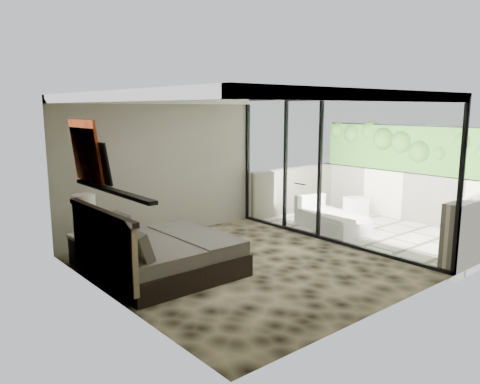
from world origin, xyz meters
TOP-DOWN VIEW (x-y plane):
  - floor at (0.00, 0.00)m, footprint 5.00×5.00m
  - ceiling at (0.00, 0.00)m, footprint 4.50×5.00m
  - back_wall at (0.00, 2.49)m, footprint 4.50×0.02m
  - left_wall at (-2.24, 0.00)m, footprint 0.02×5.00m
  - glass_wall at (2.25, 0.00)m, footprint 0.08×5.00m
  - terrace_slab at (3.75, 0.00)m, footprint 3.00×5.00m
  - parapet_far at (5.10, 0.00)m, footprint 0.30×5.00m
  - foliage_hedge at (5.10, 0.00)m, footprint 0.36×4.60m
  - picture_ledge at (-2.18, 0.10)m, footprint 0.12×2.20m
  - bed at (-1.29, 0.47)m, footprint 2.05×1.99m
  - nightstand at (-1.94, 1.71)m, footprint 0.67×0.67m
  - table_lamp at (-1.96, 1.70)m, footprint 0.37×0.37m
  - abstract_canvas at (-2.19, 0.90)m, footprint 0.13×0.90m
  - framed_print at (-2.14, 0.52)m, footprint 0.11×0.50m
  - ottoman at (4.45, 1.01)m, footprint 0.59×0.59m
  - lounger at (3.01, 0.62)m, footprint 1.07×1.74m

SIDE VIEW (x-z plane):
  - terrace_slab at x=3.75m, z-range -0.12..0.00m
  - floor at x=0.00m, z-range 0.00..0.00m
  - lounger at x=3.01m, z-range -0.12..0.52m
  - ottoman at x=4.45m, z-range 0.00..0.45m
  - nightstand at x=-1.94m, z-range 0.00..0.51m
  - bed at x=-1.29m, z-range -0.23..0.90m
  - parapet_far at x=5.10m, z-range 0.00..1.10m
  - table_lamp at x=-1.96m, z-range 0.61..1.29m
  - back_wall at x=0.00m, z-range 0.00..2.80m
  - left_wall at x=-2.24m, z-range 0.00..2.80m
  - glass_wall at x=2.25m, z-range 0.00..2.80m
  - picture_ledge at x=-2.18m, z-range 1.48..1.52m
  - foliage_hedge at x=5.10m, z-range 1.10..2.20m
  - framed_print at x=-2.14m, z-range 1.53..2.12m
  - abstract_canvas at x=-2.19m, z-range 1.53..2.42m
  - ceiling at x=0.00m, z-range 2.78..2.80m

